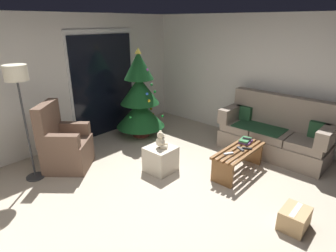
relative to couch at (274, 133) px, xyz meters
name	(u,v)px	position (x,y,z in m)	size (l,w,h in m)	color
ground_plane	(186,203)	(-2.32, 0.23, -0.40)	(7.00, 7.00, 0.00)	#B2A38E
wall_back	(62,83)	(-2.32, 3.29, 0.85)	(5.72, 0.12, 2.50)	silver
wall_right	(280,82)	(0.54, 0.23, 0.85)	(0.12, 6.00, 2.50)	silver
patio_door_frame	(104,84)	(-1.42, 3.22, 0.70)	(1.60, 0.02, 2.20)	silver
patio_door_glass	(104,86)	(-1.42, 3.20, 0.65)	(1.50, 0.02, 2.10)	black
couch	(274,133)	(0.00, 0.00, 0.00)	(0.80, 1.95, 1.08)	gray
coffee_table	(238,157)	(-1.09, 0.13, -0.12)	(1.10, 0.40, 0.42)	brown
remote_graphite	(240,149)	(-1.08, 0.12, 0.03)	(0.04, 0.16, 0.02)	#333338
remote_silver	(229,154)	(-1.36, 0.17, 0.03)	(0.04, 0.16, 0.02)	#ADADB2
remote_black	(247,148)	(-1.00, 0.05, 0.03)	(0.04, 0.16, 0.02)	black
book_stack	(246,141)	(-0.77, 0.19, 0.05)	(0.26, 0.21, 0.06)	#6B3D7A
cell_phone	(247,139)	(-0.76, 0.18, 0.08)	(0.07, 0.14, 0.01)	black
christmas_tree	(140,98)	(-1.06, 2.49, 0.43)	(1.03, 1.03, 1.86)	#4C1E19
armchair	(64,146)	(-2.88, 2.40, 0.00)	(0.97, 0.97, 1.13)	brown
floor_lamp	(18,85)	(-3.40, 2.46, 1.11)	(0.32, 0.32, 1.78)	#2D2D30
ottoman	(161,159)	(-1.89, 1.12, -0.19)	(0.44, 0.44, 0.42)	beige
teddy_bear_cream	(161,141)	(-1.88, 1.11, 0.14)	(0.21, 0.22, 0.29)	beige
cardboard_box_taped_mid_floor	(294,218)	(-1.82, -1.02, -0.28)	(0.38, 0.30, 0.25)	tan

